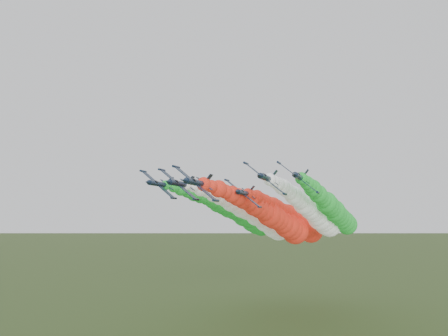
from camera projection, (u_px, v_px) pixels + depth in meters
The scene contains 6 objects.
jet_lead at pixel (278, 220), 144.09m from camera, with size 16.01×94.38×20.35m.
jet_inner_left at pixel (261, 218), 155.75m from camera, with size 15.93×94.30×20.27m.
jet_inner_right at pixel (317, 215), 151.22m from camera, with size 15.31×93.68×19.65m.
jet_outer_left at pixel (241, 215), 164.16m from camera, with size 15.25×93.62×19.59m.
jet_outer_right at pixel (335, 212), 151.89m from camera, with size 15.09×93.46×19.43m.
jet_trail at pixel (298, 222), 167.48m from camera, with size 16.08×94.45×20.42m.
Camera 1 is at (28.91, -95.39, 35.01)m, focal length 35.00 mm.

